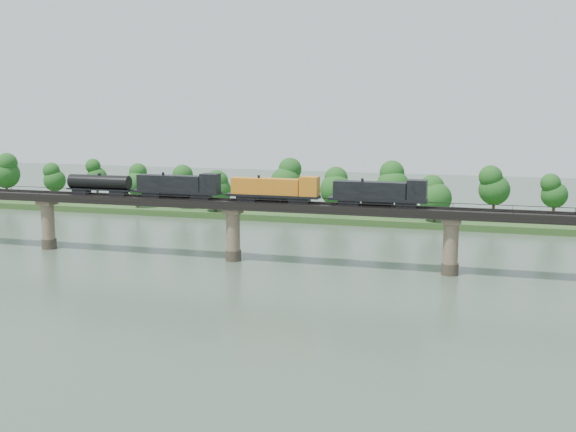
# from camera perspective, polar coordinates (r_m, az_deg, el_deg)

# --- Properties ---
(ground) EXTENTS (400.00, 400.00, 0.00)m
(ground) POSITION_cam_1_polar(r_m,az_deg,el_deg) (110.14, -9.82, -6.80)
(ground) COLOR #374638
(ground) RESTS_ON ground
(far_bank) EXTENTS (300.00, 24.00, 1.60)m
(far_bank) POSITION_cam_1_polar(r_m,az_deg,el_deg) (188.30, 1.50, 0.27)
(far_bank) COLOR #27461C
(far_bank) RESTS_ON ground
(bridge) EXTENTS (236.00, 30.00, 11.50)m
(bridge) POSITION_cam_1_polar(r_m,az_deg,el_deg) (135.76, -4.36, -1.27)
(bridge) COLOR #473A2D
(bridge) RESTS_ON ground
(bridge_superstructure) EXTENTS (220.00, 4.90, 0.75)m
(bridge_superstructure) POSITION_cam_1_polar(r_m,az_deg,el_deg) (134.75, -4.40, 1.38)
(bridge_superstructure) COLOR black
(bridge_superstructure) RESTS_ON bridge
(far_treeline) EXTENTS (289.06, 17.54, 13.60)m
(far_treeline) POSITION_cam_1_polar(r_m,az_deg,el_deg) (185.19, -1.30, 2.62)
(far_treeline) COLOR #382619
(far_treeline) RESTS_ON far_bank
(freight_train) EXTENTS (70.53, 2.75, 4.85)m
(freight_train) POSITION_cam_1_polar(r_m,az_deg,el_deg) (133.92, -3.74, 2.21)
(freight_train) COLOR black
(freight_train) RESTS_ON bridge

